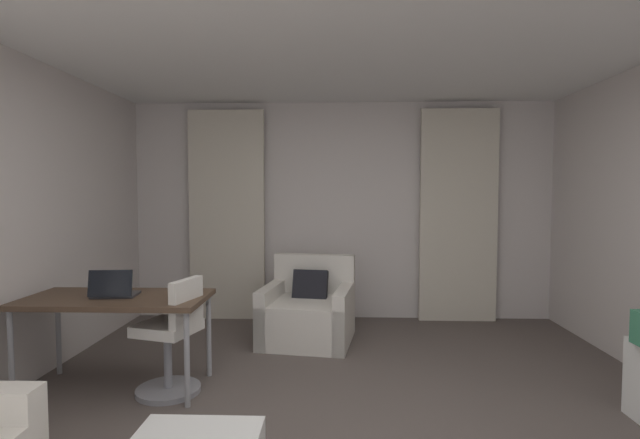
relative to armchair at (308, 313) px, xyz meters
The scene contains 7 objects.
wall_window 1.44m from the armchair, 69.97° to the left, with size 5.12×0.06×2.60m.
curtain_left_panel 1.63m from the armchair, 141.12° to the left, with size 0.90×0.06×2.50m.
curtain_right_panel 2.14m from the armchair, 25.63° to the left, with size 0.90×0.06×2.50m.
armchair is the anchor object (origin of this frame).
desk 1.93m from the armchair, 138.03° to the right, with size 1.37×0.68×0.72m.
desk_chair 1.64m from the armchair, 125.63° to the right, with size 0.49×0.49×0.88m.
laptop 1.97m from the armchair, 137.91° to the right, with size 0.34×0.28×0.22m.
Camera 1 is at (-0.06, -2.74, 1.52)m, focal length 26.67 mm.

